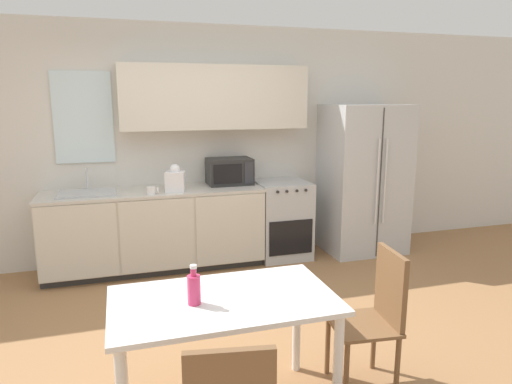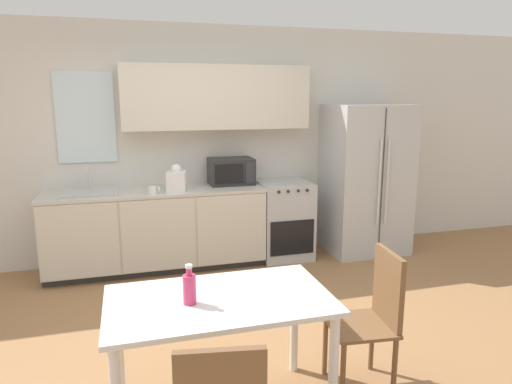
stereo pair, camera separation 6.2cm
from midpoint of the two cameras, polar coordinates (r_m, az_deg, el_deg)
name	(u,v)px [view 1 (the left image)]	position (r m, az deg, el deg)	size (l,w,h in m)	color
ground_plane	(222,331)	(3.93, -4.75, -16.95)	(12.00, 12.00, 0.00)	#9E7047
wall_back	(189,135)	(5.36, -8.76, 7.02)	(12.00, 0.38, 2.70)	silver
kitchen_counter	(156,229)	(5.19, -12.79, -4.58)	(2.38, 0.66, 0.90)	#333333
oven_range	(282,219)	(5.49, 2.89, -3.40)	(0.60, 0.65, 0.91)	#B7BABC
refrigerator	(363,179)	(5.77, 12.95, 1.61)	(0.94, 0.80, 1.80)	silver
kitchen_sink	(87,192)	(5.10, -20.69, -0.03)	(0.58, 0.42, 0.26)	#B7BABC
microwave	(229,171)	(5.29, -3.67, 2.60)	(0.51, 0.36, 0.30)	#282828
coffee_mug	(152,191)	(4.86, -13.25, 0.18)	(0.12, 0.09, 0.08)	white
grocery_bag_0	(175,180)	(4.96, -10.43, 1.53)	(0.24, 0.21, 0.29)	white
dining_table	(224,315)	(2.74, -4.70, -15.08)	(1.29, 0.74, 0.76)	white
dining_chair_side	(377,310)	(3.15, 14.37, -14.05)	(0.44, 0.44, 0.93)	brown
drink_bottle	(194,288)	(2.61, -8.46, -11.83)	(0.07, 0.07, 0.23)	#DB386B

